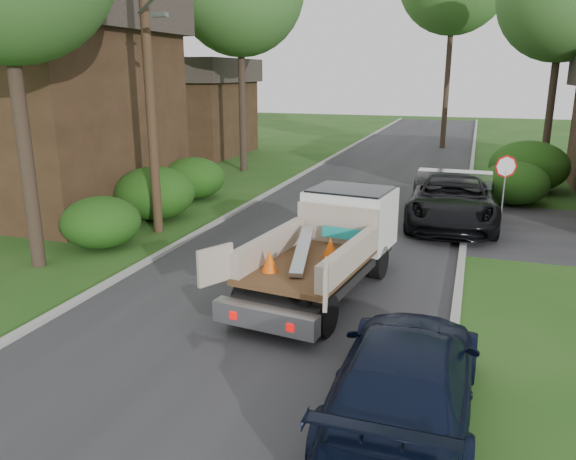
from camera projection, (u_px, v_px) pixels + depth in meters
The scene contains 16 objects.
ground at pixel (259, 312), 12.27m from camera, with size 120.00×120.00×0.00m, color #224C15.
road at pixel (354, 210), 21.41m from camera, with size 8.00×90.00×0.02m, color #28282B.
curb_left at pixel (254, 201), 22.64m from camera, with size 0.20×90.00×0.12m, color #9E9E99.
curb_right at pixel (466, 217), 20.14m from camera, with size 0.20×90.00×0.12m, color #9E9E99.
stop_sign at pixel (505, 176), 18.43m from camera, with size 0.71×0.32×2.48m.
utility_pole at pixel (148, 69), 17.09m from camera, with size 2.42×1.25×10.00m.
house_left_near at pixel (28, 94), 21.17m from camera, with size 9.72×8.64×8.40m.
house_left_far at pixel (186, 106), 35.66m from camera, with size 7.56×7.56×6.00m.
hedge_left_a at pixel (101, 222), 16.70m from camera, with size 2.34×2.34×1.53m, color #13420F.
hedge_left_b at pixel (155, 193), 19.94m from camera, with size 2.86×2.86×1.87m, color #13420F.
hedge_left_c at pixel (193, 178), 23.25m from camera, with size 2.60×2.60×1.70m, color #13420F.
hedge_right_a at pixel (515, 183), 22.15m from camera, with size 2.60×2.60×1.70m, color #13420F.
hedge_right_b at pixel (529, 166), 24.61m from camera, with size 3.38×3.38×2.21m, color #13420F.
flatbed_truck at pixel (335, 237), 13.69m from camera, with size 3.14×6.07×2.20m.
black_pickup at pixel (452, 199), 19.25m from camera, with size 2.89×6.27×1.74m, color black.
navy_suv at pixel (406, 376), 8.30m from camera, with size 2.04×5.01×1.46m, color black.
Camera 1 is at (4.19, -10.55, 5.05)m, focal length 35.00 mm.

